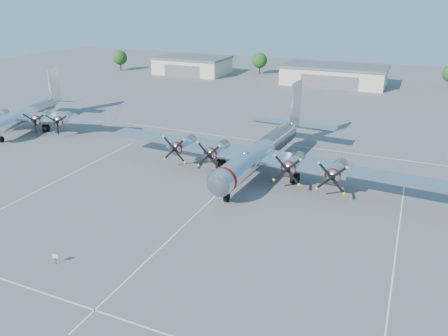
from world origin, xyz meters
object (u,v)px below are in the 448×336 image
at_px(hangar_center, 334,75).
at_px(bomber_west, 30,128).
at_px(hangar_west, 192,65).
at_px(main_bomber_b29, 262,171).
at_px(info_placard, 55,257).
at_px(tree_far_west, 120,58).
at_px(tree_west, 260,61).

distance_m(hangar_center, bomber_west, 81.01).
xyz_separation_m(hangar_west, main_bomber_b29, (47.72, -69.99, -2.71)).
bearing_deg(hangar_west, info_placard, -69.55).
bearing_deg(hangar_west, bomber_west, -90.15).
relative_size(tree_far_west, bomber_west, 0.18).
distance_m(hangar_west, bomber_west, 67.24).
bearing_deg(main_bomber_b29, info_placard, -105.29).
height_order(tree_west, bomber_west, tree_west).
distance_m(hangar_center, tree_west, 26.30).
distance_m(hangar_west, tree_west, 21.61).
height_order(hangar_center, info_placard, hangar_center).
xyz_separation_m(tree_west, bomber_west, (-20.18, -75.22, -4.22)).
xyz_separation_m(tree_far_west, main_bomber_b29, (72.72, -66.02, -4.22)).
xyz_separation_m(hangar_west, hangar_center, (45.00, -0.00, -0.00)).
height_order(hangar_west, info_placard, hangar_west).
bearing_deg(info_placard, hangar_center, 70.74).
bearing_deg(info_placard, tree_west, 84.22).
bearing_deg(tree_west, bomber_west, -105.01).
bearing_deg(hangar_center, bomber_west, -123.92).
xyz_separation_m(hangar_center, bomber_west, (-45.18, -67.19, -2.71)).
xyz_separation_m(hangar_center, tree_far_west, (-70.00, -3.96, 1.51)).
distance_m(hangar_center, main_bomber_b29, 70.09).
bearing_deg(hangar_west, tree_far_west, -170.99).
bearing_deg(main_bomber_b29, tree_west, 113.27).
distance_m(main_bomber_b29, bomber_west, 47.98).
bearing_deg(main_bomber_b29, hangar_center, 95.94).
relative_size(tree_west, info_placard, 6.31).
relative_size(hangar_center, bomber_west, 0.78).
distance_m(hangar_west, main_bomber_b29, 84.75).
height_order(tree_west, info_placard, tree_west).
distance_m(tree_west, main_bomber_b29, 82.91).
relative_size(tree_far_west, main_bomber_b29, 0.14).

